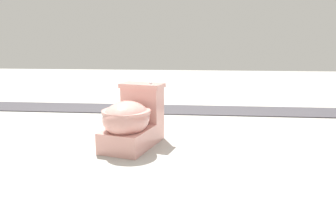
% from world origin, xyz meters
% --- Properties ---
extents(ground_plane, '(14.00, 14.00, 0.00)m').
position_xyz_m(ground_plane, '(0.00, 0.00, 0.00)').
color(ground_plane, '#A8A59E').
extents(gravel_strip, '(0.56, 8.00, 0.01)m').
position_xyz_m(gravel_strip, '(-1.33, 0.50, 0.01)').
color(gravel_strip, '#423F44').
rests_on(gravel_strip, ground).
extents(toilet, '(0.70, 0.52, 0.52)m').
position_xyz_m(toilet, '(0.15, -0.04, 0.22)').
color(toilet, '#E09E93').
rests_on(toilet, ground).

